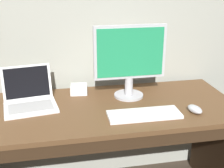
% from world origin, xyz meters
% --- Properties ---
extents(desk, '(1.70, 0.68, 0.74)m').
position_xyz_m(desk, '(0.00, -0.01, 0.53)').
color(desk, brown).
rests_on(desk, ground).
extents(laptop_white, '(0.34, 0.33, 0.22)m').
position_xyz_m(laptop_white, '(-0.40, 0.09, 0.79)').
color(laptop_white, white).
rests_on(laptop_white, desk).
extents(external_monitor, '(0.45, 0.19, 0.46)m').
position_xyz_m(external_monitor, '(0.22, 0.11, 1.00)').
color(external_monitor, '#B7B7BC').
rests_on(external_monitor, desk).
extents(wired_keyboard, '(0.41, 0.15, 0.02)m').
position_xyz_m(wired_keyboard, '(0.24, -0.17, 0.75)').
color(wired_keyboard, white).
rests_on(wired_keyboard, desk).
extents(computer_mouse, '(0.08, 0.12, 0.04)m').
position_xyz_m(computer_mouse, '(0.54, -0.18, 0.76)').
color(computer_mouse, '#B7B7BC').
rests_on(computer_mouse, desk).
extents(external_drive_box, '(0.12, 0.14, 0.05)m').
position_xyz_m(external_drive_box, '(-0.09, 0.25, 0.77)').
color(external_drive_box, silver).
rests_on(external_drive_box, desk).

